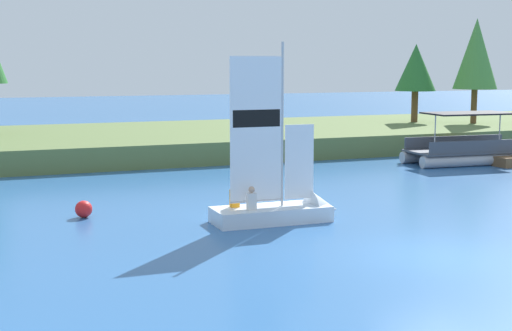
# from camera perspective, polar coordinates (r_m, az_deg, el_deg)

# --- Properties ---
(ground_plane) EXTENTS (200.00, 200.00, 0.00)m
(ground_plane) POSITION_cam_1_polar(r_m,az_deg,el_deg) (20.07, 13.46, -6.78)
(ground_plane) COLOR #2D609E
(shore_bank) EXTENTS (80.00, 14.40, 1.17)m
(shore_bank) POSITION_cam_1_polar(r_m,az_deg,el_deg) (43.03, -6.19, 1.96)
(shore_bank) COLOR #5B703D
(shore_bank) RESTS_ON ground
(shoreline_tree_centre) EXTENTS (2.68, 2.68, 5.17)m
(shoreline_tree_centre) POSITION_cam_1_polar(r_m,az_deg,el_deg) (49.92, 12.36, 7.43)
(shoreline_tree_centre) COLOR brown
(shoreline_tree_centre) RESTS_ON shore_bank
(shoreline_tree_midright) EXTENTS (2.82, 2.82, 6.78)m
(shoreline_tree_midright) POSITION_cam_1_polar(r_m,az_deg,el_deg) (49.79, 16.80, 8.32)
(shoreline_tree_midright) COLOR brown
(shoreline_tree_midright) RESTS_ON shore_bank
(wooden_dock) EXTENTS (1.96, 6.47, 0.49)m
(wooden_dock) POSITION_cam_1_polar(r_m,az_deg,el_deg) (40.40, 17.04, 0.79)
(wooden_dock) COLOR brown
(wooden_dock) RESTS_ON ground
(sailboat) EXTENTS (4.25, 1.53, 6.13)m
(sailboat) POSITION_cam_1_polar(r_m,az_deg,el_deg) (23.62, 2.57, -3.23)
(sailboat) COLOR silver
(sailboat) RESTS_ON ground
(pontoon_boat) EXTENTS (6.45, 2.98, 2.59)m
(pontoon_boat) POSITION_cam_1_polar(r_m,az_deg,el_deg) (38.60, 16.15, 1.15)
(pontoon_boat) COLOR #B2B2B7
(pontoon_boat) RESTS_ON ground
(channel_buoy) EXTENTS (0.57, 0.57, 0.57)m
(channel_buoy) POSITION_cam_1_polar(r_m,az_deg,el_deg) (24.73, -13.30, -3.33)
(channel_buoy) COLOR red
(channel_buoy) RESTS_ON ground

